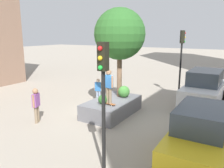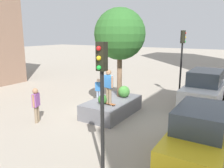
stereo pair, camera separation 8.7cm
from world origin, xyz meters
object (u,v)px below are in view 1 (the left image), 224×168
sedan_parked (204,88)px  passerby_with_bag (36,103)px  skateboarder (109,84)px  traffic_light_corner (103,86)px  planter_ledge (112,107)px  taxi_cab (200,135)px  skateboard (109,103)px  plaza_tree (120,34)px  traffic_light_median (181,53)px  pedestrian_crossing (98,88)px

sedan_parked → passerby_with_bag: 9.83m
skateboarder → sedan_parked: skateboarder is taller
skateboarder → traffic_light_corner: (3.93, 2.22, 0.96)m
skateboarder → traffic_light_corner: traffic_light_corner is taller
planter_ledge → taxi_cab: bearing=62.8°
skateboard → planter_ledge: bearing=-160.1°
plaza_tree → passerby_with_bag: bearing=-33.9°
plaza_tree → traffic_light_corner: bearing=24.4°
plaza_tree → traffic_light_median: (-4.48, 2.33, -1.22)m
taxi_cab → planter_ledge: bearing=-117.2°
taxi_cab → skateboard: bearing=-110.6°
skateboarder → pedestrian_crossing: skateboarder is taller
taxi_cab → passerby_with_bag: bearing=-87.2°
skateboard → traffic_light_median: size_ratio=0.18×
taxi_cab → pedestrian_crossing: taxi_cab is taller
sedan_parked → pedestrian_crossing: size_ratio=3.11×
skateboard → traffic_light_corner: (3.93, 2.22, 1.98)m
skateboard → taxi_cab: size_ratio=0.19×
planter_ledge → skateboard: 0.98m
traffic_light_corner → plaza_tree: bearing=-155.6°
planter_ledge → passerby_with_bag: (2.98, -2.64, 0.61)m
traffic_light_corner → passerby_with_bag: bearing=-108.8°
planter_ledge → skateboarder: skateboarder is taller
passerby_with_bag → pedestrian_crossing: 4.63m
sedan_parked → taxi_cab: bearing=8.2°
sedan_parked → traffic_light_median: bearing=-123.5°
sedan_parked → traffic_light_corner: traffic_light_corner is taller
planter_ledge → passerby_with_bag: bearing=-41.5°
skateboard → traffic_light_corner: traffic_light_corner is taller
planter_ledge → traffic_light_corner: 5.90m
plaza_tree → traffic_light_corner: plaza_tree is taller
plaza_tree → skateboard: plaza_tree is taller
taxi_cab → traffic_light_median: 8.71m
skateboarder → pedestrian_crossing: bearing=-136.3°
plaza_tree → skateboard: (1.70, 0.33, -3.48)m
sedan_parked → pedestrian_crossing: sedan_parked is taller
skateboarder → traffic_light_corner: bearing=29.5°
traffic_light_corner → planter_ledge: bearing=-152.0°
skateboard → pedestrian_crossing: bearing=-136.3°
skateboarder → taxi_cab: size_ratio=0.41×
skateboard → skateboarder: skateboarder is taller
pedestrian_crossing → plaza_tree: bearing=70.1°
plaza_tree → taxi_cab: (3.49, 5.10, -3.36)m
planter_ledge → traffic_light_median: size_ratio=0.78×
traffic_light_corner → traffic_light_median: 10.12m
skateboard → passerby_with_bag: (2.17, -2.93, 0.14)m
taxi_cab → traffic_light_corner: (2.14, -2.55, 1.86)m
passerby_with_bag → plaza_tree: bearing=146.1°
skateboarder → sedan_parked: 6.32m
taxi_cab → pedestrian_crossing: 8.23m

